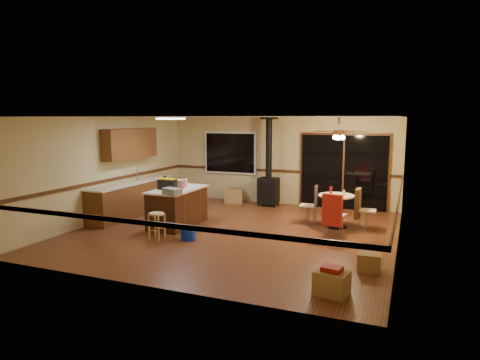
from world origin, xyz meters
The scene contains 35 objects.
floor centered at (0.00, 0.00, 0.00)m, with size 7.00×7.00×0.00m, color #5D2F19.
ceiling centered at (0.00, 0.00, 2.60)m, with size 7.00×7.00×0.00m, color silver.
wall_back centered at (0.00, 3.50, 1.30)m, with size 7.00×7.00×0.00m, color tan.
wall_front centered at (0.00, -3.50, 1.30)m, with size 7.00×7.00×0.00m, color tan.
wall_left centered at (-3.50, 0.00, 1.30)m, with size 7.00×7.00×0.00m, color tan.
wall_right centered at (3.50, 0.00, 1.30)m, with size 7.00×7.00×0.00m, color tan.
chair_rail centered at (0.00, 0.00, 1.00)m, with size 7.00×7.00×0.08m, color #462411, non-canonical shape.
window centered at (-1.60, 3.45, 1.50)m, with size 1.72×0.10×1.32m, color black.
sliding_door centered at (1.90, 3.45, 1.05)m, with size 2.52×0.10×2.10m, color black.
lower_cabinets centered at (-3.20, 0.50, 0.43)m, with size 0.60×3.00×0.86m, color brown.
countertop centered at (-3.20, 0.50, 0.88)m, with size 0.64×3.04×0.04m, color beige.
upper_cabinets centered at (-3.33, 0.70, 1.90)m, with size 0.35×2.00×0.80m, color brown.
kitchen_island centered at (-1.50, 0.00, 0.45)m, with size 0.88×1.68×0.90m.
wood_stove centered at (-0.20, 3.05, 0.73)m, with size 0.55×0.50×2.52m.
ceiling_fan centered at (2.07, 1.25, 2.21)m, with size 0.24×0.24×0.55m.
fluorescent_strip centered at (-1.80, 0.30, 2.56)m, with size 0.10×1.20×0.04m, color white.
toolbox_grey centered at (-1.21, -0.72, 0.97)m, with size 0.44×0.24×0.14m, color slate.
toolbox_black centered at (-1.66, -0.17, 1.02)m, with size 0.42×0.22×0.23m, color black.
toolbox_yellow_lid centered at (-1.66, -0.17, 1.15)m, with size 0.36×0.19×0.03m, color gold.
box_on_island centered at (-1.54, 0.23, 0.99)m, with size 0.20×0.27×0.18m, color olive.
bottle_dark centered at (-1.82, -0.03, 1.05)m, with size 0.09×0.09×0.30m, color black.
bottle_pink centered at (-1.35, 0.00, 1.00)m, with size 0.06×0.06×0.20m, color #D84C8C.
bottle_white centered at (-1.61, 0.62, 0.98)m, with size 0.06×0.06×0.17m, color white.
bar_stool centered at (-1.30, -1.23, 0.29)m, with size 0.32×0.32×0.58m, color tan.
blue_bucket centered at (-0.67, -1.01, 0.14)m, with size 0.33×0.33×0.27m, color #0C2BAF.
dining_table centered at (2.07, 1.25, 0.53)m, with size 0.85×0.85×0.78m.
glass_red centered at (1.92, 1.35, 0.87)m, with size 0.07×0.07×0.18m, color #590C14.
glass_cream centered at (2.25, 1.20, 0.85)m, with size 0.06×0.06×0.13m, color beige.
chair_left centered at (1.48, 1.36, 0.59)m, with size 0.44×0.43×0.51m.
chair_near centered at (2.14, 0.37, 0.60)m, with size 0.50×0.53×0.70m.
chair_right centered at (2.59, 1.30, 0.60)m, with size 0.46×0.44×0.70m.
box_under_window centered at (-1.34, 3.10, 0.22)m, with size 0.54×0.43×0.43m, color olive.
box_corner_a centered at (2.68, -2.75, 0.18)m, with size 0.47×0.39×0.35m, color olive.
box_corner_b centered at (3.10, -1.52, 0.15)m, with size 0.38×0.33×0.31m, color olive.
box_small_red centered at (2.68, -2.75, 0.39)m, with size 0.28×0.23×0.07m, color maroon.
Camera 1 is at (3.67, -8.81, 2.58)m, focal length 32.00 mm.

